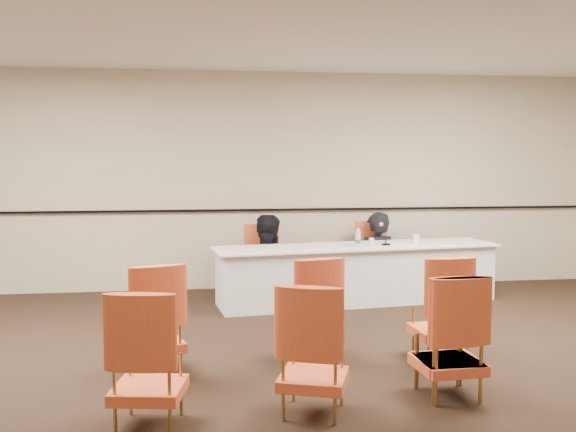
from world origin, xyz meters
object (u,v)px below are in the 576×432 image
(aud_chair_front_left, at_px, (153,318))
(aud_chair_extra, at_px, (449,334))
(aud_chair_front_right, at_px, (440,307))
(water_bottle, at_px, (358,237))
(panel_table, at_px, (357,274))
(aud_chair_front_mid, at_px, (310,308))
(panelist_main_chair, at_px, (376,257))
(aud_chair_back_mid, at_px, (313,348))
(panelist_second_chair, at_px, (265,262))
(drinking_glass, at_px, (371,242))
(coffee_cup, at_px, (416,239))
(microphone, at_px, (386,234))
(panelist_main, at_px, (376,272))
(aud_chair_back_left, at_px, (149,357))
(aud_chair_back_right, at_px, (448,335))

(aud_chair_front_left, xyz_separation_m, aud_chair_extra, (2.27, -0.81, 0.00))
(aud_chair_front_left, height_order, aud_chair_front_right, same)
(aud_chair_front_left, bearing_deg, water_bottle, 26.88)
(panel_table, xyz_separation_m, aud_chair_front_mid, (-0.98, -2.25, 0.11))
(panelist_main_chair, relative_size, aud_chair_front_right, 1.00)
(aud_chair_back_mid, bearing_deg, panelist_second_chair, 108.88)
(drinking_glass, distance_m, aud_chair_front_right, 2.31)
(aud_chair_front_mid, bearing_deg, aud_chair_front_left, 173.29)
(coffee_cup, bearing_deg, water_bottle, -172.59)
(panelist_second_chair, distance_m, coffee_cup, 1.96)
(coffee_cup, bearing_deg, microphone, -178.03)
(panelist_main, height_order, aud_chair_back_left, panelist_main)
(panel_table, relative_size, aud_chair_back_left, 3.79)
(aud_chair_extra, bearing_deg, panel_table, 89.07)
(panelist_second_chair, xyz_separation_m, drinking_glass, (1.29, -0.46, 0.30))
(aud_chair_back_left, bearing_deg, water_bottle, 65.96)
(drinking_glass, height_order, aud_chair_front_right, aud_chair_front_right)
(panelist_main_chair, bearing_deg, aud_chair_back_mid, -118.64)
(microphone, bearing_deg, panelist_main, 77.65)
(panelist_main, distance_m, aud_chair_back_mid, 4.33)
(panelist_main, distance_m, aud_chair_front_right, 2.96)
(aud_chair_back_mid, distance_m, aud_chair_back_right, 1.09)
(aud_chair_front_right, height_order, aud_chair_back_mid, same)
(microphone, distance_m, drinking_glass, 0.22)
(panelist_main_chair, relative_size, aud_chair_extra, 1.00)
(panelist_second_chair, height_order, aud_chair_front_right, same)
(panelist_main_chair, xyz_separation_m, aud_chair_front_left, (-2.77, -3.02, 0.00))
(panelist_main_chair, distance_m, aud_chair_front_mid, 3.17)
(aud_chair_extra, bearing_deg, aud_chair_front_left, 160.88)
(panelist_main, height_order, panelist_second_chair, panelist_main)
(drinking_glass, xyz_separation_m, aud_chair_back_left, (-2.47, -3.44, -0.30))
(panelist_second_chair, bearing_deg, aud_chair_back_mid, -97.86)
(aud_chair_front_right, bearing_deg, microphone, 82.91)
(coffee_cup, bearing_deg, panelist_main, 119.87)
(panel_table, xyz_separation_m, aud_chair_back_left, (-2.30, -3.49, 0.11))
(drinking_glass, distance_m, aud_chair_back_right, 3.22)
(panelist_main_chair, distance_m, coffee_cup, 0.77)
(panelist_main_chair, distance_m, aud_chair_back_left, 4.91)
(aud_chair_front_left, bearing_deg, panelist_second_chair, 48.62)
(aud_chair_front_right, bearing_deg, aud_chair_front_mid, 172.55)
(panelist_second_chair, distance_m, microphone, 1.60)
(aud_chair_front_mid, relative_size, aud_chair_front_right, 1.00)
(microphone, relative_size, aud_chair_extra, 0.30)
(panelist_main_chair, distance_m, aud_chair_front_right, 2.95)
(panelist_main, relative_size, coffee_cup, 12.63)
(drinking_glass, xyz_separation_m, aud_chair_front_mid, (-1.15, -2.20, -0.30))
(panel_table, relative_size, aud_chair_back_right, 3.79)
(panelist_main_chair, relative_size, microphone, 3.37)
(panelist_second_chair, relative_size, coffee_cup, 7.32)
(aud_chair_front_mid, bearing_deg, coffee_cup, 38.29)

